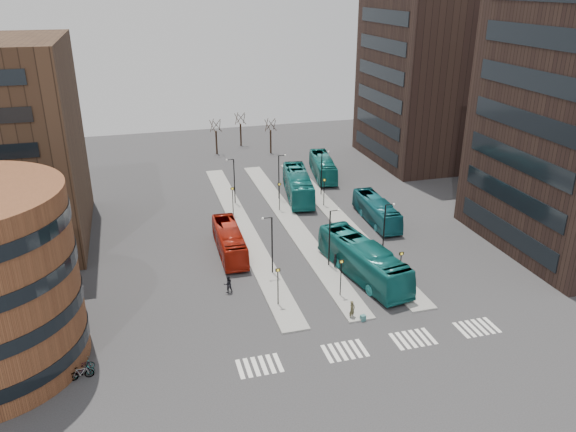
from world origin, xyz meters
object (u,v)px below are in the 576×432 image
object	(u,v)px
teal_bus_c	(376,210)
bicycle_mid	(81,373)
teal_bus_a	(363,260)
commuter_b	(335,261)
commuter_a	(228,284)
teal_bus_b	(298,185)
teal_bus_d	(323,167)
red_bus	(229,241)
suitcase	(363,318)
traveller	(352,310)
bicycle_far	(82,365)
bicycle_near	(82,372)
commuter_c	(340,261)

from	to	relation	value
teal_bus_c	bicycle_mid	xyz separation A→B (m)	(-33.11, -21.43, -0.91)
teal_bus_a	commuter_b	distance (m)	3.26
teal_bus_a	commuter_a	xyz separation A→B (m)	(-13.44, 0.54, -0.95)
teal_bus_b	teal_bus_d	xyz separation A→B (m)	(6.10, 7.33, -0.20)
red_bus	suitcase	bearing A→B (deg)	-60.19
traveller	bicycle_mid	xyz separation A→B (m)	(-22.27, -2.19, -0.30)
teal_bus_c	bicycle_mid	bearing A→B (deg)	-145.16
suitcase	bicycle_mid	size ratio (longest dim) A/B	0.30
bicycle_far	red_bus	bearing A→B (deg)	-44.91
teal_bus_d	bicycle_near	distance (m)	50.91
bicycle_near	bicycle_far	distance (m)	0.84
teal_bus_d	bicycle_near	size ratio (longest dim) A/B	6.16
teal_bus_b	bicycle_far	world-z (taller)	teal_bus_b
red_bus	teal_bus_b	size ratio (longest dim) A/B	0.83
suitcase	commuter_a	size ratio (longest dim) A/B	0.31
suitcase	traveller	distance (m)	1.16
commuter_a	bicycle_near	size ratio (longest dim) A/B	0.97
teal_bus_c	suitcase	bearing A→B (deg)	-114.91
teal_bus_a	bicycle_far	bearing A→B (deg)	-172.72
bicycle_near	teal_bus_a	bearing A→B (deg)	-84.62
suitcase	teal_bus_c	bearing A→B (deg)	50.20
traveller	red_bus	bearing A→B (deg)	86.36
commuter_a	commuter_c	size ratio (longest dim) A/B	1.19
bicycle_mid	commuter_c	bearing A→B (deg)	-70.32
teal_bus_a	bicycle_near	xyz separation A→B (m)	(-26.11, -8.73, -1.36)
red_bus	traveller	distance (m)	17.47
commuter_b	bicycle_far	size ratio (longest dim) A/B	0.91
red_bus	bicycle_near	world-z (taller)	red_bus
commuter_a	bicycle_mid	size ratio (longest dim) A/B	0.97
suitcase	teal_bus_c	world-z (taller)	teal_bus_c
red_bus	bicycle_far	distance (m)	21.94
commuter_c	suitcase	bearing A→B (deg)	16.97
suitcase	teal_bus_c	xyz separation A→B (m)	(10.06, 19.87, 1.18)
suitcase	teal_bus_a	distance (m)	8.19
red_bus	teal_bus_b	world-z (taller)	teal_bus_b
suitcase	bicycle_mid	distance (m)	23.11
commuter_a	commuter_b	world-z (taller)	commuter_a
teal_bus_a	commuter_c	size ratio (longest dim) A/B	8.87
teal_bus_c	traveller	size ratio (longest dim) A/B	6.14
commuter_a	bicycle_near	bearing A→B (deg)	27.23
teal_bus_b	bicycle_far	distance (m)	40.75
red_bus	teal_bus_c	size ratio (longest dim) A/B	1.00
red_bus	bicycle_mid	size ratio (longest dim) A/B	5.74
teal_bus_d	commuter_c	size ratio (longest dim) A/B	7.51
bicycle_mid	teal_bus_b	bearing A→B (deg)	-44.23
red_bus	teal_bus_d	size ratio (longest dim) A/B	0.94
teal_bus_c	commuter_a	world-z (taller)	teal_bus_c
teal_bus_a	red_bus	bearing A→B (deg)	134.01
commuter_b	red_bus	bearing A→B (deg)	76.33
teal_bus_c	traveller	bearing A→B (deg)	-117.45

